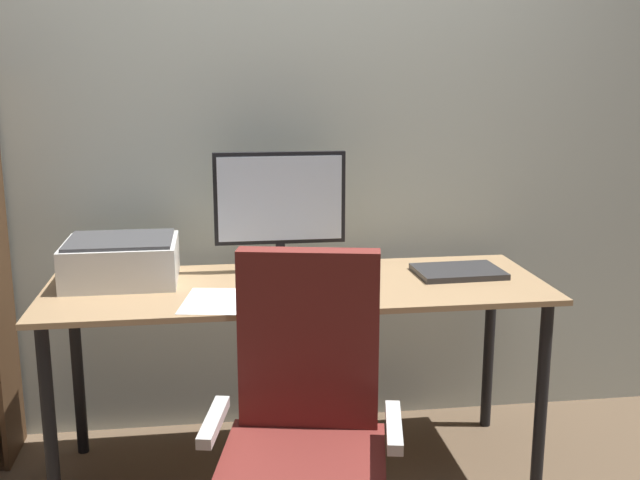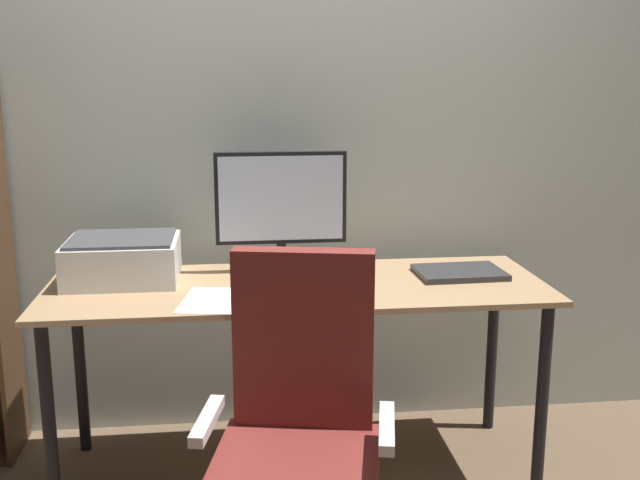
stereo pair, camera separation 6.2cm
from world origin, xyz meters
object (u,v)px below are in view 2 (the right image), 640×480
at_px(desk, 297,305).
at_px(mouse, 344,289).
at_px(laptop, 460,272).
at_px(coffee_mug, 305,268).
at_px(keyboard, 281,294).
at_px(monitor, 281,205).
at_px(printer, 123,259).
at_px(office_chair, 299,455).

relative_size(desk, mouse, 18.73).
bearing_deg(laptop, desk, -177.75).
distance_m(desk, coffee_mug, 0.14).
bearing_deg(desk, keyboard, -113.99).
height_order(monitor, mouse, monitor).
height_order(mouse, printer, printer).
height_order(mouse, coffee_mug, coffee_mug).
bearing_deg(keyboard, coffee_mug, 64.02).
distance_m(monitor, coffee_mug, 0.27).
relative_size(keyboard, mouse, 3.02).
bearing_deg(keyboard, laptop, 17.59).
relative_size(monitor, keyboard, 1.71).
bearing_deg(office_chair, laptop, 60.46).
height_order(keyboard, printer, printer).
distance_m(monitor, mouse, 0.44).
relative_size(coffee_mug, laptop, 0.30).
bearing_deg(keyboard, printer, 155.01).
height_order(monitor, office_chair, monitor).
xyz_separation_m(monitor, mouse, (0.20, -0.32, -0.24)).
distance_m(keyboard, laptop, 0.72).
distance_m(coffee_mug, printer, 0.67).
relative_size(keyboard, office_chair, 0.29).
height_order(printer, office_chair, office_chair).
height_order(laptop, printer, printer).
bearing_deg(office_chair, mouse, 82.03).
xyz_separation_m(desk, office_chair, (-0.06, -0.73, -0.20)).
xyz_separation_m(laptop, printer, (-1.25, 0.08, 0.07)).
bearing_deg(printer, laptop, -3.49).
xyz_separation_m(coffee_mug, laptop, (0.59, 0.00, -0.03)).
height_order(keyboard, laptop, laptop).
relative_size(mouse, office_chair, 0.10).
bearing_deg(desk, monitor, 103.65).
xyz_separation_m(desk, mouse, (0.15, -0.13, 0.10)).
height_order(keyboard, office_chair, office_chair).
bearing_deg(coffee_mug, keyboard, -117.25).
relative_size(printer, office_chair, 0.40).
xyz_separation_m(monitor, coffee_mug, (0.08, -0.14, -0.21)).
xyz_separation_m(keyboard, office_chair, (0.01, -0.57, -0.29)).
bearing_deg(office_chair, printer, 135.46).
distance_m(monitor, laptop, 0.72).
xyz_separation_m(coffee_mug, printer, (-0.66, 0.08, 0.03)).
bearing_deg(desk, laptop, 4.38).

